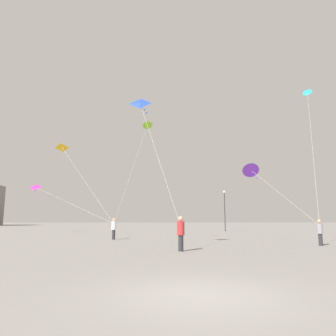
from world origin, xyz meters
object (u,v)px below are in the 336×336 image
person_in_red (181,232)px  person_in_grey (320,231)px  kite_violet_diamond (251,170)px  kite_cyan_diamond (307,94)px  kite_lime_diamond (147,127)px  person_in_white (114,228)px  lamppost_east (225,204)px  kite_cobalt_delta (141,106)px  kite_amber_delta (63,149)px  kite_magenta_delta (37,188)px

person_in_red → person_in_grey: size_ratio=1.11×
kite_violet_diamond → person_in_red: bearing=-138.5°
person_in_red → person_in_grey: (9.33, 3.00, -0.10)m
person_in_red → kite_cyan_diamond: kite_cyan_diamond is taller
person_in_grey → kite_lime_diamond: bearing=-111.2°
person_in_red → kite_violet_diamond: 8.55m
person_in_white → lamppost_east: size_ratio=0.31×
kite_lime_diamond → lamppost_east: size_ratio=1.45×
kite_cobalt_delta → kite_cyan_diamond: bearing=33.6°
kite_cobalt_delta → kite_amber_delta: (-8.48, 13.40, 0.10)m
person_in_white → kite_cyan_diamond: size_ratio=0.13×
person_in_grey → kite_magenta_delta: kite_magenta_delta is taller
kite_violet_diamond → kite_amber_delta: bearing=147.9°
kite_cobalt_delta → kite_lime_diamond: bearing=87.1°
person_in_red → kite_lime_diamond: size_ratio=0.22×
person_in_grey → person_in_white: (-14.06, 6.92, 0.05)m
person_in_red → lamppost_east: 28.70m
kite_cobalt_delta → kite_violet_diamond: size_ratio=1.79×
kite_lime_diamond → kite_magenta_delta: bearing=135.0°
person_in_grey → kite_amber_delta: 24.81m
kite_lime_diamond → person_in_grey: bearing=-22.8°
kite_cobalt_delta → kite_violet_diamond: 9.19m
kite_magenta_delta → person_in_white: bearing=-46.6°
kite_lime_diamond → lamppost_east: (10.83, 19.40, -5.43)m
kite_lime_diamond → kite_magenta_delta: (-13.21, 13.22, -3.85)m
person_in_grey → kite_cobalt_delta: kite_cobalt_delta is taller
person_in_white → kite_cobalt_delta: (2.44, -8.13, 7.77)m
kite_cyan_diamond → kite_lime_diamond: bearing=-162.5°
kite_cobalt_delta → kite_magenta_delta: bearing=123.9°
person_in_white → kite_cyan_diamond: (19.29, 3.06, 13.62)m
person_in_white → kite_amber_delta: 11.24m
person_in_grey → kite_lime_diamond: size_ratio=0.20×
kite_magenta_delta → kite_amber_delta: size_ratio=1.47×
person_in_grey → kite_amber_delta: kite_amber_delta is taller
kite_violet_diamond → person_in_grey: bearing=-27.3°
kite_cobalt_delta → lamppost_east: size_ratio=1.39×
kite_cyan_diamond → person_in_white: bearing=-171.0°
person_in_white → kite_amber_delta: kite_amber_delta is taller
kite_lime_diamond → kite_cobalt_delta: size_ratio=1.04×
person_in_white → kite_violet_diamond: bearing=26.9°
person_in_white → lamppost_east: bearing=104.5°
person_in_red → person_in_grey: person_in_red is taller
kite_violet_diamond → kite_lime_diamond: bearing=159.5°
lamppost_east → kite_cyan_diamond: bearing=-68.1°
kite_lime_diamond → kite_cobalt_delta: bearing=-92.9°
lamppost_east → kite_cobalt_delta: bearing=-113.7°
person_in_white → kite_amber_delta: size_ratio=0.22×
kite_lime_diamond → kite_cyan_diamond: kite_cyan_diamond is taller
person_in_white → kite_cyan_diamond: bearing=61.7°
person_in_red → kite_violet_diamond: kite_violet_diamond is taller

